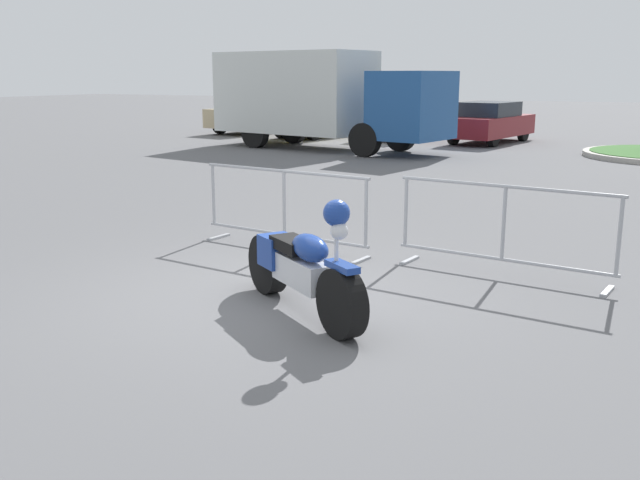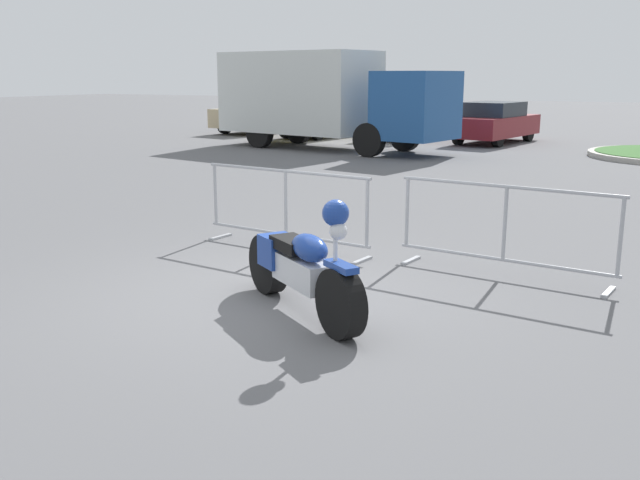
% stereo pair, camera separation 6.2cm
% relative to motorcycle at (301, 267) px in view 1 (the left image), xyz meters
% --- Properties ---
extents(ground_plane, '(120.00, 120.00, 0.00)m').
position_rel_motorcycle_xyz_m(ground_plane, '(-0.57, 0.26, -0.47)').
color(ground_plane, '#5B5B5E').
extents(motorcycle, '(1.90, 1.36, 1.23)m').
position_rel_motorcycle_xyz_m(motorcycle, '(0.00, 0.00, 0.00)').
color(motorcycle, black).
rests_on(motorcycle, ground).
extents(crowd_barrier_near, '(2.58, 0.73, 1.07)m').
position_rel_motorcycle_xyz_m(crowd_barrier_near, '(-1.44, 2.20, 0.09)').
color(crowd_barrier_near, '#9EA0A5').
rests_on(crowd_barrier_near, ground).
extents(crowd_barrier_far, '(2.58, 0.73, 1.07)m').
position_rel_motorcycle_xyz_m(crowd_barrier_far, '(1.44, 2.20, 0.09)').
color(crowd_barrier_far, '#9EA0A5').
rests_on(crowd_barrier_far, ground).
extents(box_truck, '(7.98, 3.65, 2.98)m').
position_rel_motorcycle_xyz_m(box_truck, '(-7.10, 14.21, 1.17)').
color(box_truck, silver).
rests_on(box_truck, ground).
extents(parked_car_tan, '(2.50, 4.64, 1.49)m').
position_rel_motorcycle_xyz_m(parked_car_tan, '(-12.22, 18.91, 0.29)').
color(parked_car_tan, tan).
rests_on(parked_car_tan, ground).
extents(parked_car_yellow, '(2.44, 4.53, 1.46)m').
position_rel_motorcycle_xyz_m(parked_car_yellow, '(-9.06, 18.22, 0.27)').
color(parked_car_yellow, yellow).
rests_on(parked_car_yellow, ground).
extents(parked_car_silver, '(2.43, 4.51, 1.45)m').
position_rel_motorcycle_xyz_m(parked_car_silver, '(-5.91, 18.88, 0.27)').
color(parked_car_silver, '#B7BABF').
rests_on(parked_car_silver, ground).
extents(parked_car_maroon, '(2.32, 4.30, 1.39)m').
position_rel_motorcycle_xyz_m(parked_car_maroon, '(-2.76, 18.61, 0.23)').
color(parked_car_maroon, maroon).
rests_on(parked_car_maroon, ground).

